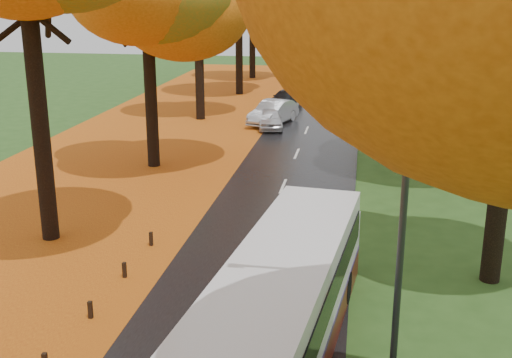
% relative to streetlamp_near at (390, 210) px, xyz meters
% --- Properties ---
extents(road, '(6.50, 90.00, 0.04)m').
position_rel_streetlamp_near_xyz_m(road, '(-3.95, 17.00, -4.69)').
color(road, black).
rests_on(road, ground).
extents(centre_line, '(0.12, 90.00, 0.01)m').
position_rel_streetlamp_near_xyz_m(centre_line, '(-3.95, 17.00, -4.67)').
color(centre_line, silver).
rests_on(centre_line, road).
extents(leaf_verge, '(12.00, 90.00, 0.02)m').
position_rel_streetlamp_near_xyz_m(leaf_verge, '(-12.95, 17.00, -4.70)').
color(leaf_verge, maroon).
rests_on(leaf_verge, ground).
extents(leaf_drift, '(0.90, 90.00, 0.01)m').
position_rel_streetlamp_near_xyz_m(leaf_drift, '(-7.00, 17.00, -4.67)').
color(leaf_drift, orange).
rests_on(leaf_drift, road).
extents(streetlamp_near, '(2.45, 0.18, 8.00)m').
position_rel_streetlamp_near_xyz_m(streetlamp_near, '(0.00, 0.00, 0.00)').
color(streetlamp_near, '#333538').
rests_on(streetlamp_near, ground).
extents(streetlamp_mid, '(2.45, 0.18, 8.00)m').
position_rel_streetlamp_near_xyz_m(streetlamp_mid, '(0.00, 22.00, 0.00)').
color(streetlamp_mid, '#333538').
rests_on(streetlamp_mid, ground).
extents(streetlamp_far, '(2.45, 0.18, 8.00)m').
position_rel_streetlamp_near_xyz_m(streetlamp_far, '(0.00, 44.00, 0.00)').
color(streetlamp_far, '#333538').
rests_on(streetlamp_far, ground).
extents(bus, '(3.49, 10.56, 2.73)m').
position_rel_streetlamp_near_xyz_m(bus, '(-2.22, 2.23, -3.25)').
color(bus, '#51130C').
rests_on(bus, road).
extents(car_white, '(2.11, 3.93, 1.27)m').
position_rel_streetlamp_near_xyz_m(car_white, '(-6.30, 28.23, -4.04)').
color(car_white, silver).
rests_on(car_white, road).
extents(car_silver, '(3.01, 4.95, 1.54)m').
position_rel_streetlamp_near_xyz_m(car_silver, '(-6.30, 29.57, -3.90)').
color(car_silver, '#A4A8AC').
rests_on(car_silver, road).
extents(car_dark, '(2.76, 4.40, 1.19)m').
position_rel_streetlamp_near_xyz_m(car_dark, '(-6.30, 36.23, -4.08)').
color(car_dark, black).
rests_on(car_dark, road).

